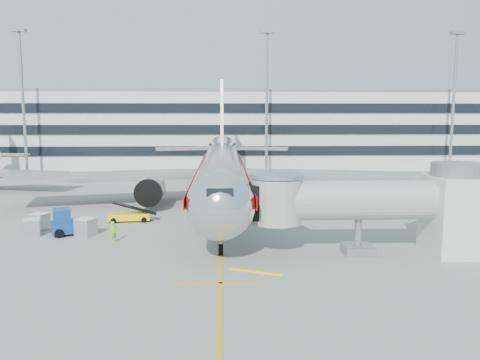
{
  "coord_description": "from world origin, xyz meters",
  "views": [
    {
      "loc": [
        0.26,
        -42.51,
        10.5
      ],
      "look_at": [
        1.91,
        5.02,
        4.0
      ],
      "focal_mm": 35.0,
      "sensor_mm": 36.0,
      "label": 1
    }
  ],
  "objects_px": {
    "baggage_tug": "(68,223)",
    "cargo_container_right": "(31,227)",
    "cargo_container_front": "(86,227)",
    "belt_loader": "(129,216)",
    "cargo_container_left": "(40,221)",
    "main_jet": "(222,170)",
    "ramp_worker": "(114,232)"
  },
  "relations": [
    {
      "from": "cargo_container_front",
      "to": "ramp_worker",
      "type": "bearing_deg",
      "value": -38.36
    },
    {
      "from": "belt_loader",
      "to": "cargo_container_right",
      "type": "height_order",
      "value": "belt_loader"
    },
    {
      "from": "main_jet",
      "to": "cargo_container_front",
      "type": "xyz_separation_m",
      "value": [
        -11.98,
        -13.39,
        -3.45
      ]
    },
    {
      "from": "cargo_container_front",
      "to": "ramp_worker",
      "type": "relative_size",
      "value": 1.06
    },
    {
      "from": "cargo_container_left",
      "to": "belt_loader",
      "type": "bearing_deg",
      "value": 21.45
    },
    {
      "from": "cargo_container_left",
      "to": "ramp_worker",
      "type": "xyz_separation_m",
      "value": [
        7.98,
        -4.84,
        0.14
      ]
    },
    {
      "from": "belt_loader",
      "to": "cargo_container_front",
      "type": "height_order",
      "value": "belt_loader"
    },
    {
      "from": "baggage_tug",
      "to": "cargo_container_front",
      "type": "height_order",
      "value": "baggage_tug"
    },
    {
      "from": "belt_loader",
      "to": "cargo_container_front",
      "type": "distance_m",
      "value": 6.15
    },
    {
      "from": "belt_loader",
      "to": "ramp_worker",
      "type": "distance_m",
      "value": 7.88
    },
    {
      "from": "cargo_container_left",
      "to": "cargo_container_right",
      "type": "bearing_deg",
      "value": -85.36
    },
    {
      "from": "main_jet",
      "to": "cargo_container_right",
      "type": "bearing_deg",
      "value": -141.69
    },
    {
      "from": "ramp_worker",
      "to": "main_jet",
      "type": "bearing_deg",
      "value": 2.48
    },
    {
      "from": "ramp_worker",
      "to": "baggage_tug",
      "type": "bearing_deg",
      "value": 91.97
    },
    {
      "from": "belt_loader",
      "to": "cargo_container_left",
      "type": "relative_size",
      "value": 2.42
    },
    {
      "from": "ramp_worker",
      "to": "cargo_container_right",
      "type": "bearing_deg",
      "value": 104.55
    },
    {
      "from": "cargo_container_left",
      "to": "cargo_container_right",
      "type": "distance_m",
      "value": 2.36
    },
    {
      "from": "main_jet",
      "to": "ramp_worker",
      "type": "bearing_deg",
      "value": -119.75
    },
    {
      "from": "main_jet",
      "to": "cargo_container_right",
      "type": "height_order",
      "value": "main_jet"
    },
    {
      "from": "cargo_container_left",
      "to": "cargo_container_right",
      "type": "relative_size",
      "value": 1.01
    },
    {
      "from": "cargo_container_right",
      "to": "belt_loader",
      "type": "bearing_deg",
      "value": 35.57
    },
    {
      "from": "baggage_tug",
      "to": "cargo_container_front",
      "type": "xyz_separation_m",
      "value": [
        1.69,
        -0.36,
        -0.26
      ]
    },
    {
      "from": "belt_loader",
      "to": "cargo_container_left",
      "type": "distance_m",
      "value": 8.3
    },
    {
      "from": "baggage_tug",
      "to": "cargo_container_right",
      "type": "xyz_separation_m",
      "value": [
        -3.12,
        -0.24,
        -0.29
      ]
    },
    {
      "from": "baggage_tug",
      "to": "belt_loader",
      "type": "bearing_deg",
      "value": 49.4
    },
    {
      "from": "baggage_tug",
      "to": "cargo_container_front",
      "type": "bearing_deg",
      "value": -12.18
    },
    {
      "from": "belt_loader",
      "to": "cargo_container_right",
      "type": "xyz_separation_m",
      "value": [
        -7.53,
        -5.39,
        0.16
      ]
    },
    {
      "from": "cargo_container_front",
      "to": "ramp_worker",
      "type": "xyz_separation_m",
      "value": [
        2.98,
        -2.36,
        0.12
      ]
    },
    {
      "from": "main_jet",
      "to": "baggage_tug",
      "type": "relative_size",
      "value": 13.94
    },
    {
      "from": "baggage_tug",
      "to": "ramp_worker",
      "type": "height_order",
      "value": "baggage_tug"
    },
    {
      "from": "belt_loader",
      "to": "baggage_tug",
      "type": "xyz_separation_m",
      "value": [
        -4.41,
        -5.15,
        0.46
      ]
    },
    {
      "from": "main_jet",
      "to": "cargo_container_front",
      "type": "relative_size",
      "value": 26.74
    }
  ]
}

